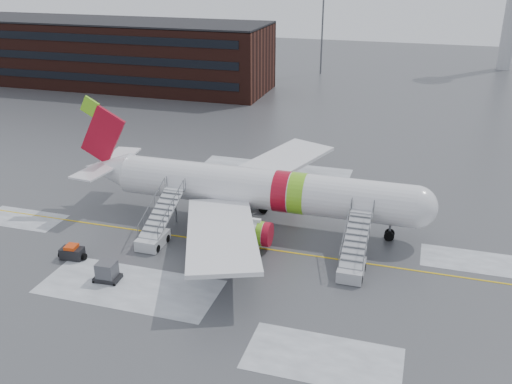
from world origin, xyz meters
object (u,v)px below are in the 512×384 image
(baggage_tractor, at_px, (72,253))
(airstair_aft, at_px, (156,231))
(airliner, at_px, (253,189))
(pushback_tug, at_px, (225,256))
(uld_container, at_px, (107,272))
(airstair_fwd, at_px, (353,260))

(baggage_tractor, bearing_deg, airstair_aft, 41.54)
(airliner, relative_size, baggage_tractor, 14.12)
(pushback_tug, distance_m, baggage_tractor, 13.03)
(pushback_tug, bearing_deg, uld_container, -147.06)
(airstair_aft, bearing_deg, airliner, 43.07)
(airstair_aft, xyz_separation_m, uld_container, (-0.81, -7.09, -0.31))
(uld_container, bearing_deg, airstair_aft, 83.47)
(airliner, distance_m, baggage_tractor, 17.14)
(airstair_fwd, relative_size, airstair_aft, 1.00)
(airstair_fwd, bearing_deg, baggage_tractor, -168.09)
(airstair_fwd, bearing_deg, pushback_tug, -169.60)
(airliner, xyz_separation_m, uld_container, (-7.80, -13.63, -2.67))
(airliner, xyz_separation_m, airstair_aft, (-6.99, -6.54, -2.35))
(uld_container, bearing_deg, airstair_fwd, 21.12)
(airliner, bearing_deg, uld_container, -119.80)
(uld_container, height_order, baggage_tractor, uld_container)
(airliner, xyz_separation_m, airstair_fwd, (10.56, -6.54, -2.35))
(airstair_fwd, xyz_separation_m, airstair_aft, (-17.55, 0.00, 0.00))
(airstair_aft, distance_m, pushback_tug, 7.45)
(airstair_fwd, distance_m, baggage_tractor, 23.55)
(uld_container, distance_m, baggage_tractor, 5.18)
(pushback_tug, relative_size, baggage_tractor, 1.33)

